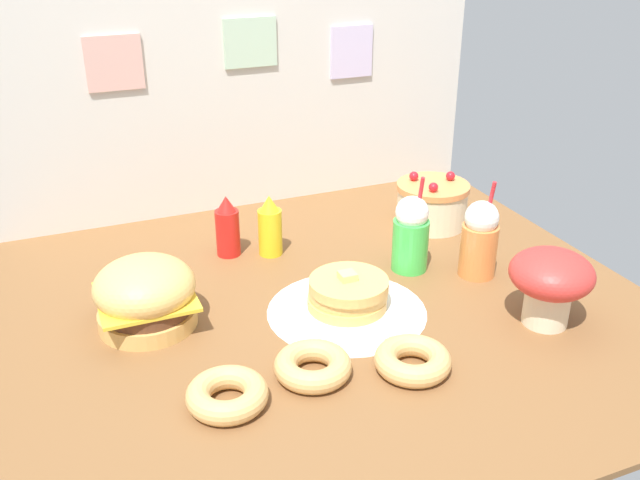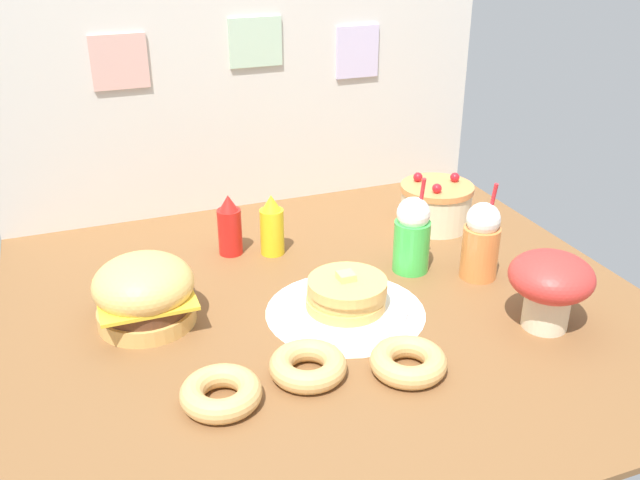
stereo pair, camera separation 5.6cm
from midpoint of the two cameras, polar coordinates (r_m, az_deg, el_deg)
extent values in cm
cube|color=brown|center=(224.60, 0.29, -5.50)|extent=(198.41, 182.14, 2.00)
cube|color=beige|center=(286.87, -6.83, 11.06)|extent=(198.41, 3.00, 87.31)
cube|color=#D8A599|center=(271.87, -16.94, 13.56)|extent=(20.35, 1.20, 19.78)
cube|color=#B2D1B2|center=(280.90, -6.26, 15.63)|extent=(20.89, 1.20, 18.67)
cube|color=silver|center=(296.82, 2.02, 15.01)|extent=(18.29, 1.20, 20.82)
cylinder|color=white|center=(220.52, 1.46, -5.79)|extent=(49.86, 49.86, 0.40)
cylinder|color=#DBA859|center=(220.00, -14.47, -6.07)|extent=(29.46, 29.46, 5.10)
cylinder|color=#59331E|center=(217.70, -14.60, -5.05)|extent=(27.11, 27.11, 3.97)
cube|color=yellow|center=(216.45, -14.67, -4.47)|extent=(27.99, 27.99, 1.13)
ellipsoid|color=#E5B260|center=(214.74, -14.78, -3.65)|extent=(30.05, 30.05, 17.00)
cylinder|color=white|center=(219.97, 1.46, -5.56)|extent=(38.53, 38.53, 1.70)
cylinder|color=#E0AD5B|center=(218.65, 1.48, -5.02)|extent=(24.70, 24.70, 3.17)
cylinder|color=#E0AD5B|center=(217.70, 1.56, -4.20)|extent=(24.59, 24.59, 3.17)
cylinder|color=#E0AD5B|center=(215.25, 1.61, -3.61)|extent=(24.57, 24.57, 3.17)
cube|color=#F7E072|center=(214.22, 1.49, -2.93)|extent=(4.99, 4.99, 2.27)
cylinder|color=beige|center=(279.31, 8.48, 2.67)|extent=(27.20, 27.20, 14.73)
cylinder|color=#EA8C4C|center=(276.13, 8.59, 4.29)|extent=(28.29, 28.29, 2.27)
sphere|color=red|center=(279.90, 9.97, 5.14)|extent=(3.63, 3.63, 3.63)
sphere|color=red|center=(277.62, 7.05, 5.16)|extent=(3.63, 3.63, 3.63)
sphere|color=red|center=(267.46, 8.59, 4.25)|extent=(3.63, 3.63, 3.63)
cylinder|color=red|center=(254.25, -8.10, 0.58)|extent=(8.61, 8.61, 17.00)
cone|color=red|center=(249.69, -8.26, 2.94)|extent=(6.89, 6.89, 5.67)
cylinder|color=yellow|center=(252.97, -4.69, 0.63)|extent=(8.61, 8.61, 17.00)
cone|color=yellow|center=(248.39, -4.78, 3.00)|extent=(6.89, 6.89, 5.67)
cylinder|color=green|center=(243.08, 6.67, -0.41)|extent=(12.47, 12.47, 18.13)
sphere|color=white|center=(237.99, 6.81, 2.22)|extent=(11.33, 11.33, 11.33)
cylinder|color=red|center=(237.72, 7.39, 3.12)|extent=(1.36, 4.13, 18.13)
cylinder|color=orange|center=(243.16, 12.06, -0.83)|extent=(12.47, 12.47, 18.13)
sphere|color=white|center=(238.08, 12.32, 1.80)|extent=(11.33, 11.33, 11.33)
cylinder|color=red|center=(238.01, 12.90, 2.70)|extent=(1.36, 4.25, 18.12)
torus|color=tan|center=(183.65, -8.41, -12.30)|extent=(21.08, 21.08, 6.35)
torus|color=brown|center=(183.37, -8.42, -12.19)|extent=(20.13, 20.13, 5.39)
torus|color=tan|center=(191.54, -1.43, -10.17)|extent=(21.08, 21.08, 6.35)
torus|color=#D89ED8|center=(191.28, -1.43, -10.06)|extent=(20.13, 20.13, 5.39)
torus|color=tan|center=(194.86, 6.70, -9.66)|extent=(21.08, 21.08, 6.35)
torus|color=pink|center=(194.60, 6.71, -9.56)|extent=(20.13, 20.13, 5.39)
cylinder|color=beige|center=(222.17, 17.19, -5.17)|extent=(13.60, 13.60, 11.33)
ellipsoid|color=red|center=(216.81, 17.57, -2.61)|extent=(24.93, 24.93, 13.71)
camera|label=1|loc=(0.03, -90.70, -0.34)|focal=39.48mm
camera|label=2|loc=(0.03, 89.30, 0.34)|focal=39.48mm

